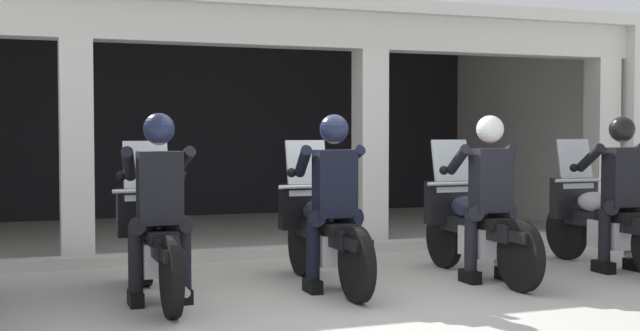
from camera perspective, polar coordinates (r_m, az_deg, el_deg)
The scene contains 11 objects.
ground_plane at distance 10.18m, azimuth -4.91°, elevation -5.73°, with size 80.00×80.00×0.00m, color #A8A59E.
station_building at distance 12.32m, azimuth -9.08°, elevation 4.97°, with size 11.67×5.12×3.04m.
kerb_strip at distance 9.37m, azimuth -5.28°, elevation -6.07°, with size 11.17×0.24×0.12m, color #B7B5AD.
motorcycle_left at distance 7.27m, azimuth -11.35°, elevation -5.05°, with size 0.62×2.04×1.35m.
police_officer_left at distance 6.95m, azimuth -11.03°, elevation -1.77°, with size 0.63×0.61×1.58m.
motorcycle_center at distance 7.69m, azimuth 0.17°, elevation -4.60°, with size 0.62×2.04×1.35m.
police_officer_center at distance 7.38m, azimuth 0.93°, elevation -1.48°, with size 0.63×0.61×1.58m.
motorcycle_right at distance 8.29m, azimuth 10.50°, elevation -4.13°, with size 0.62×2.04×1.35m.
police_officer_right at distance 8.01m, azimuth 11.56°, elevation -1.22°, with size 0.63×0.61×1.58m.
motorcycle_far_right at distance 9.19m, azimuth 18.82°, elevation -3.58°, with size 0.62×2.04×1.35m.
police_officer_far_right at distance 8.94m, azimuth 20.00°, elevation -0.95°, with size 0.63×0.61×1.58m.
Camera 1 is at (-2.66, -6.72, 1.44)m, focal length 46.42 mm.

